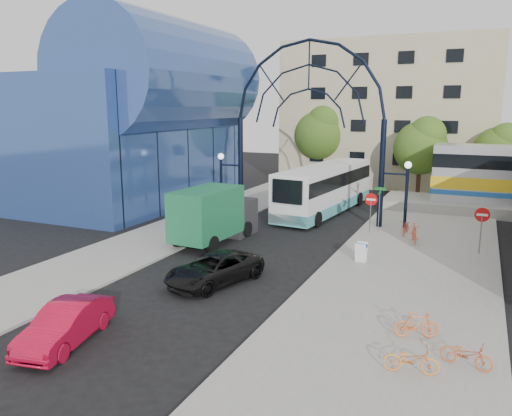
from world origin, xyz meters
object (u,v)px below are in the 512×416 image
at_px(sandwich_board, 361,250).
at_px(bike_far_c, 466,354).
at_px(green_truck, 215,215).
at_px(bike_far_a, 411,360).
at_px(tree_north_a, 422,145).
at_px(bike_near_a, 406,227).
at_px(tree_north_c, 500,149).
at_px(gateway_arch, 308,94).
at_px(black_suv, 214,269).
at_px(red_sedan, 66,324).
at_px(bike_far_b, 417,325).
at_px(do_not_enter_sign, 482,219).
at_px(street_name_sign, 379,200).
at_px(stop_sign, 371,203).
at_px(city_bus, 325,188).
at_px(tree_north_b, 321,132).
at_px(bike_near_b, 414,233).

distance_m(sandwich_board, bike_far_c, 10.35).
relative_size(green_truck, bike_far_a, 4.10).
distance_m(tree_north_a, bike_far_c, 29.57).
bearing_deg(bike_near_a, tree_north_a, 95.18).
bearing_deg(tree_north_c, green_truck, -125.74).
distance_m(gateway_arch, bike_near_a, 10.64).
height_order(black_suv, bike_far_c, black_suv).
height_order(red_sedan, bike_far_b, red_sedan).
bearing_deg(tree_north_c, black_suv, -113.45).
xyz_separation_m(black_suv, red_sedan, (-1.72, -7.09, 0.01)).
distance_m(do_not_enter_sign, bike_far_a, 14.21).
bearing_deg(street_name_sign, green_truck, -144.80).
bearing_deg(stop_sign, city_bus, 129.83).
height_order(black_suv, bike_far_a, black_suv).
height_order(stop_sign, sandwich_board, stop_sign).
height_order(gateway_arch, sandwich_board, gateway_arch).
distance_m(stop_sign, do_not_enter_sign, 6.51).
bearing_deg(red_sedan, tree_north_b, 82.27).
bearing_deg(bike_near_a, street_name_sign, -178.82).
height_order(tree_north_c, bike_near_a, tree_north_c).
distance_m(gateway_arch, black_suv, 15.62).
xyz_separation_m(sandwich_board, tree_north_a, (0.52, 19.95, 3.86)).
distance_m(stop_sign, green_truck, 9.55).
xyz_separation_m(street_name_sign, bike_near_b, (2.37, -1.72, -1.47)).
bearing_deg(bike_near_a, bike_far_a, -79.78).
distance_m(black_suv, bike_far_a, 10.14).
bearing_deg(sandwich_board, bike_far_c, -60.12).
bearing_deg(tree_north_a, stop_sign, -95.42).
xyz_separation_m(city_bus, green_truck, (-3.50, -10.61, -0.20)).
xyz_separation_m(green_truck, bike_far_b, (12.30, -8.29, -1.04)).
height_order(street_name_sign, black_suv, street_name_sign).
height_order(bike_near_b, bike_far_b, bike_near_b).
bearing_deg(bike_far_c, bike_far_a, 136.98).
relative_size(gateway_arch, sandwich_board, 13.80).
distance_m(bike_near_a, bike_near_b, 1.84).
bearing_deg(bike_far_c, bike_far_b, 59.79).
relative_size(do_not_enter_sign, tree_north_c, 0.38).
bearing_deg(bike_near_a, tree_north_c, 73.08).
bearing_deg(street_name_sign, sandwich_board, -86.54).
relative_size(do_not_enter_sign, city_bus, 0.19).
bearing_deg(street_name_sign, stop_sign, -123.64).
height_order(do_not_enter_sign, tree_north_c, tree_north_c).
bearing_deg(tree_north_a, do_not_enter_sign, -72.97).
height_order(red_sedan, bike_near_b, red_sedan).
bearing_deg(tree_north_c, bike_far_c, -92.53).
height_order(tree_north_c, green_truck, tree_north_c).
bearing_deg(black_suv, city_bus, 106.90).
bearing_deg(street_name_sign, bike_far_c, -70.39).
height_order(do_not_enter_sign, street_name_sign, street_name_sign).
bearing_deg(street_name_sign, city_bus, 135.70).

